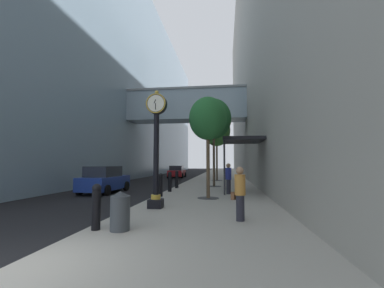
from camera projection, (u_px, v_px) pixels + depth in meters
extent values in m
plane|color=black|center=(194.00, 179.00, 31.01)|extent=(110.00, 110.00, 0.00)
cube|color=#9E998E|center=(220.00, 177.00, 33.58)|extent=(6.08, 80.00, 0.14)
cube|color=#849EB2|center=(116.00, 83.00, 36.41)|extent=(9.00, 80.00, 26.36)
cube|color=#93A8B7|center=(187.00, 107.00, 29.23)|extent=(13.66, 3.20, 3.24)
cube|color=gray|center=(187.00, 92.00, 29.35)|extent=(13.66, 3.40, 0.24)
cube|color=gray|center=(277.00, 48.00, 33.82)|extent=(9.00, 80.00, 33.95)
cube|color=black|center=(156.00, 204.00, 10.34)|extent=(0.55, 0.55, 0.35)
cylinder|color=gold|center=(156.00, 197.00, 10.35)|extent=(0.38, 0.38, 0.18)
cylinder|color=black|center=(156.00, 154.00, 10.48)|extent=(0.22, 0.22, 3.26)
cylinder|color=black|center=(157.00, 104.00, 10.63)|extent=(0.84, 0.28, 0.84)
torus|color=gold|center=(156.00, 103.00, 10.47)|extent=(0.82, 0.05, 0.82)
cylinder|color=silver|center=(156.00, 103.00, 10.48)|extent=(0.69, 0.01, 0.69)
cylinder|color=silver|center=(158.00, 105.00, 10.77)|extent=(0.69, 0.01, 0.69)
sphere|color=gold|center=(157.00, 92.00, 10.66)|extent=(0.16, 0.16, 0.16)
cube|color=black|center=(155.00, 101.00, 10.48)|extent=(0.09, 0.01, 0.17)
cube|color=black|center=(156.00, 106.00, 10.46)|extent=(0.04, 0.01, 0.26)
cylinder|color=black|center=(96.00, 210.00, 7.00)|extent=(0.24, 0.24, 1.05)
sphere|color=black|center=(97.00, 188.00, 7.04)|extent=(0.25, 0.25, 0.25)
cylinder|color=black|center=(161.00, 187.00, 13.89)|extent=(0.24, 0.24, 1.05)
sphere|color=black|center=(161.00, 176.00, 13.93)|extent=(0.25, 0.25, 0.25)
cylinder|color=black|center=(170.00, 183.00, 16.19)|extent=(0.24, 0.24, 1.05)
sphere|color=black|center=(170.00, 174.00, 16.23)|extent=(0.25, 0.25, 0.25)
cylinder|color=black|center=(177.00, 181.00, 18.48)|extent=(0.24, 0.24, 1.05)
sphere|color=black|center=(177.00, 172.00, 18.53)|extent=(0.25, 0.25, 0.25)
cylinder|color=#333335|center=(208.00, 198.00, 13.14)|extent=(1.10, 1.10, 0.02)
cylinder|color=brown|center=(208.00, 165.00, 13.26)|extent=(0.18, 0.18, 3.37)
ellipsoid|color=#23602D|center=(208.00, 118.00, 13.43)|extent=(1.96, 1.96, 2.25)
cylinder|color=#333335|center=(214.00, 186.00, 19.68)|extent=(1.10, 1.10, 0.02)
cylinder|color=#4C3D2D|center=(214.00, 159.00, 19.83)|extent=(0.18, 0.18, 4.19)
ellipsoid|color=#23602D|center=(214.00, 119.00, 20.05)|extent=(2.72, 2.72, 3.12)
cylinder|color=#333335|center=(217.00, 180.00, 26.21)|extent=(1.10, 1.10, 0.02)
cylinder|color=#4C3D2D|center=(217.00, 161.00, 26.36)|extent=(0.18, 0.18, 4.05)
ellipsoid|color=#428438|center=(217.00, 131.00, 26.58)|extent=(2.78, 2.78, 3.19)
cylinder|color=#383D42|center=(120.00, 213.00, 6.92)|extent=(0.52, 0.52, 0.92)
cone|color=#272A2E|center=(120.00, 194.00, 6.96)|extent=(0.53, 0.53, 0.16)
cylinder|color=#23232D|center=(240.00, 208.00, 8.06)|extent=(0.35, 0.35, 0.79)
cylinder|color=#B77A33|center=(240.00, 185.00, 8.11)|extent=(0.46, 0.46, 0.64)
sphere|color=#9E7556|center=(240.00, 171.00, 8.15)|extent=(0.24, 0.24, 0.24)
cube|color=brown|center=(234.00, 196.00, 8.22)|extent=(0.20, 0.23, 0.24)
cylinder|color=#23232D|center=(229.00, 187.00, 14.92)|extent=(0.34, 0.34, 0.83)
cylinder|color=navy|center=(228.00, 174.00, 14.97)|extent=(0.45, 0.45, 0.67)
sphere|color=#9E7556|center=(228.00, 166.00, 15.01)|extent=(0.26, 0.26, 0.26)
cube|color=black|center=(242.00, 140.00, 16.15)|extent=(2.40, 3.60, 0.20)
cylinder|color=#333338|center=(224.00, 166.00, 14.60)|extent=(0.10, 0.10, 3.20)
cylinder|color=#333338|center=(225.00, 166.00, 17.76)|extent=(0.10, 0.10, 3.20)
cube|color=#AD191E|center=(177.00, 173.00, 33.83)|extent=(1.93, 4.40, 0.75)
cube|color=#282D38|center=(177.00, 168.00, 33.66)|extent=(1.66, 2.48, 0.61)
cylinder|color=black|center=(172.00, 175.00, 35.36)|extent=(0.24, 0.65, 0.64)
cylinder|color=black|center=(185.00, 175.00, 35.18)|extent=(0.24, 0.65, 0.64)
cylinder|color=black|center=(168.00, 176.00, 32.43)|extent=(0.24, 0.65, 0.64)
cylinder|color=black|center=(182.00, 176.00, 32.26)|extent=(0.24, 0.65, 0.64)
cube|color=navy|center=(105.00, 183.00, 16.85)|extent=(1.88, 4.17, 0.83)
cube|color=#282D38|center=(103.00, 172.00, 16.70)|extent=(1.62, 2.35, 0.68)
cylinder|color=black|center=(103.00, 186.00, 18.34)|extent=(0.24, 0.65, 0.64)
cylinder|color=black|center=(126.00, 186.00, 18.07)|extent=(0.24, 0.65, 0.64)
cylinder|color=black|center=(80.00, 190.00, 15.58)|extent=(0.24, 0.65, 0.64)
cylinder|color=black|center=(107.00, 190.00, 15.31)|extent=(0.24, 0.65, 0.64)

